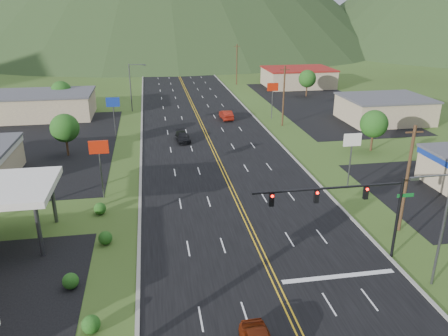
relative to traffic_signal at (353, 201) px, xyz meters
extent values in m
cylinder|color=black|center=(4.02, 0.00, -1.83)|extent=(0.24, 0.24, 7.00)
cylinder|color=black|center=(-1.98, 0.00, 1.27)|extent=(12.00, 0.18, 0.18)
cube|color=#0C591E|center=(4.42, 0.00, 0.17)|extent=(1.40, 0.06, 0.30)
cube|color=black|center=(1.02, 0.00, 0.67)|extent=(0.35, 0.28, 1.05)
sphere|color=#FF0C05|center=(1.02, -0.18, 1.02)|extent=(0.22, 0.22, 0.22)
cube|color=black|center=(-2.98, 0.00, 0.67)|extent=(0.35, 0.28, 1.05)
sphere|color=#FF0C05|center=(-2.98, -0.18, 1.02)|extent=(0.22, 0.22, 0.22)
cube|color=black|center=(-6.48, 0.00, 0.67)|extent=(0.35, 0.28, 1.05)
sphere|color=#FF0C05|center=(-6.48, -0.18, 1.02)|extent=(0.22, 0.22, 0.22)
cylinder|color=#59595E|center=(5.02, -4.00, -0.83)|extent=(0.20, 0.20, 9.00)
cylinder|color=#59595E|center=(3.58, -4.00, 3.47)|extent=(2.88, 0.12, 0.12)
cube|color=#59595E|center=(2.14, -4.00, 3.37)|extent=(0.60, 0.25, 0.18)
cylinder|color=#59595E|center=(-18.48, 56.00, -0.83)|extent=(0.20, 0.20, 9.00)
cylinder|color=#59595E|center=(-17.04, 56.00, 3.47)|extent=(2.88, 0.12, 0.12)
cube|color=#59595E|center=(-15.60, 56.00, 3.37)|extent=(0.60, 0.25, 0.18)
cylinder|color=#59595E|center=(-24.48, 5.00, -2.83)|extent=(0.36, 0.36, 5.00)
cylinder|color=#59595E|center=(-24.48, 11.00, -2.83)|extent=(0.36, 0.36, 5.00)
cube|color=#C3B187|center=(-34.48, 54.00, -3.23)|extent=(18.00, 11.00, 4.20)
cube|color=#4C4C51|center=(-34.48, 54.00, -0.98)|extent=(18.40, 11.40, 0.30)
cube|color=#C3B187|center=(25.52, 41.00, -3.33)|extent=(14.00, 11.00, 4.00)
cube|color=#4C4C51|center=(25.52, 41.00, -1.18)|extent=(14.40, 11.40, 0.30)
cube|color=#C3B187|center=(21.52, 76.00, -3.23)|extent=(16.00, 12.00, 4.20)
cube|color=maroon|center=(21.52, 76.00, -0.98)|extent=(16.40, 12.40, 0.30)
cylinder|color=#59595E|center=(-20.48, 16.00, -2.83)|extent=(0.16, 0.16, 5.00)
cube|color=#B5200A|center=(-20.48, 16.00, 0.37)|extent=(2.00, 0.18, 1.40)
cylinder|color=#59595E|center=(-20.48, 38.00, -2.83)|extent=(0.16, 0.16, 5.00)
cube|color=navy|center=(-20.48, 38.00, 0.37)|extent=(2.00, 0.18, 1.40)
cylinder|color=#59595E|center=(6.52, 14.00, -2.83)|extent=(0.16, 0.16, 5.00)
cube|color=white|center=(6.52, 14.00, 0.37)|extent=(2.00, 0.18, 1.40)
cylinder|color=#59595E|center=(6.52, 46.00, -2.83)|extent=(0.16, 0.16, 5.00)
cube|color=#B5200A|center=(6.52, 46.00, 0.37)|extent=(2.00, 0.18, 1.40)
cylinder|color=#382314|center=(-26.48, 31.00, -3.83)|extent=(0.30, 0.30, 3.00)
sphere|color=#1C4814|center=(-26.48, 31.00, -1.43)|extent=(3.84, 3.84, 3.84)
cylinder|color=#382314|center=(-31.48, 58.00, -3.83)|extent=(0.30, 0.30, 3.00)
sphere|color=#1C4814|center=(-31.48, 58.00, -1.43)|extent=(3.84, 3.84, 3.84)
cylinder|color=#382314|center=(15.52, 26.00, -3.83)|extent=(0.30, 0.30, 3.00)
sphere|color=#1C4814|center=(15.52, 26.00, -1.43)|extent=(3.84, 3.84, 3.84)
cylinder|color=#382314|center=(19.52, 64.00, -3.83)|extent=(0.30, 0.30, 3.00)
sphere|color=#1C4814|center=(19.52, 64.00, -1.43)|extent=(3.84, 3.84, 3.84)
cylinder|color=#382314|center=(7.02, 4.00, -0.33)|extent=(0.28, 0.28, 10.00)
cube|color=#382314|center=(7.02, 4.00, 4.07)|extent=(1.60, 0.12, 0.12)
cylinder|color=#382314|center=(7.02, 41.00, -0.33)|extent=(0.28, 0.28, 10.00)
cube|color=#382314|center=(7.02, 41.00, 4.07)|extent=(1.60, 0.12, 0.12)
cylinder|color=#382314|center=(7.02, 81.00, -0.33)|extent=(0.28, 0.28, 10.00)
cube|color=#382314|center=(7.02, 81.00, 4.07)|extent=(1.60, 0.12, 0.12)
cylinder|color=#382314|center=(7.02, 121.00, -0.33)|extent=(0.28, 0.28, 10.00)
cube|color=#382314|center=(7.02, 121.00, 4.07)|extent=(1.60, 0.12, 0.12)
imported|color=black|center=(-10.45, 34.82, -4.65)|extent=(2.27, 4.81, 1.36)
imported|color=maroon|center=(-1.68, 46.79, -4.52)|extent=(1.98, 5.00, 1.62)
camera|label=1|loc=(-14.92, -28.40, 14.39)|focal=35.00mm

